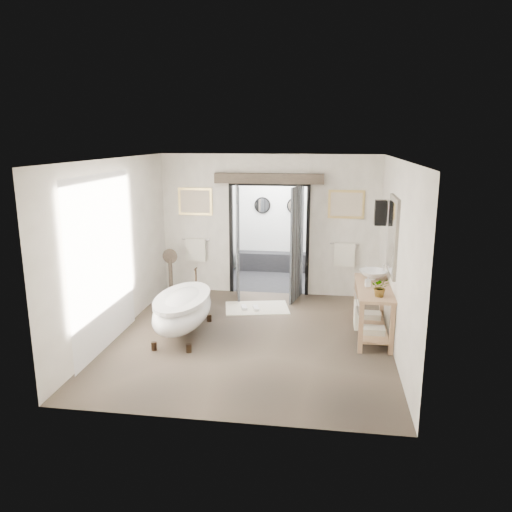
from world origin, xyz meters
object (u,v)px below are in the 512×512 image
(clawfoot_tub, at_px, (183,309))
(rug, at_px, (257,308))
(basin, at_px, (373,275))
(vanity, at_px, (371,307))

(clawfoot_tub, xyz_separation_m, rug, (1.03, 1.49, -0.45))
(rug, bearing_deg, basin, -17.16)
(clawfoot_tub, bearing_deg, rug, 55.38)
(clawfoot_tub, height_order, vanity, clawfoot_tub)
(rug, relative_size, basin, 2.51)
(vanity, bearing_deg, rug, 152.64)
(vanity, relative_size, rug, 1.33)
(vanity, distance_m, rug, 2.37)
(rug, xyz_separation_m, basin, (2.10, -0.65, 0.92))
(clawfoot_tub, bearing_deg, vanity, 7.80)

